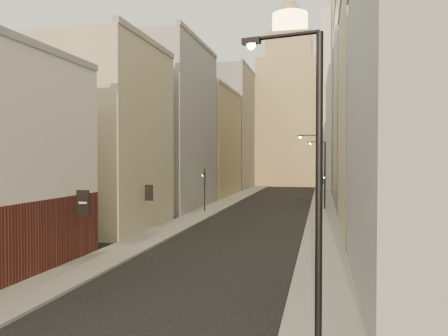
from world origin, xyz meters
TOP-DOWN VIEW (x-y plane):
  - sidewalk_left at (-6.50, 55.00)m, footprint 3.00×140.00m
  - sidewalk_right at (6.50, 55.00)m, footprint 3.00×140.00m
  - left_bldg_beige at (-12.00, 26.00)m, footprint 8.00×12.00m
  - left_bldg_grey at (-12.00, 42.00)m, footprint 8.00×16.00m
  - left_bldg_tan at (-12.00, 60.00)m, footprint 8.00×18.00m
  - left_bldg_wingrid at (-12.00, 80.00)m, footprint 8.00×20.00m
  - right_bldg_beige at (12.00, 30.00)m, footprint 8.00×16.00m
  - right_bldg_wingrid at (12.00, 50.00)m, footprint 8.00×20.00m
  - highrise at (18.00, 78.00)m, footprint 21.00×23.00m
  - clock_tower at (-1.00, 92.00)m, footprint 14.00×14.00m
  - white_tower at (10.00, 78.00)m, footprint 8.00×8.00m
  - streetlamp_near at (6.09, 4.88)m, footprint 2.66×0.71m
  - streetlamp_mid at (6.05, 31.79)m, footprint 2.18×0.53m
  - streetlamp_far at (6.52, 44.21)m, footprint 2.13×0.59m
  - traffic_light_left at (-6.71, 38.96)m, footprint 0.56×0.46m
  - traffic_light_right at (6.37, 36.32)m, footprint 0.74×0.74m

SIDE VIEW (x-z plane):
  - sidewalk_left at x=-6.50m, z-range 0.00..0.15m
  - sidewalk_right at x=6.50m, z-range 0.00..0.15m
  - traffic_light_left at x=-6.71m, z-range 1.09..6.09m
  - traffic_light_right at x=6.37m, z-range 1.42..6.42m
  - streetlamp_far at x=6.52m, z-range 0.58..8.78m
  - streetlamp_mid at x=6.05m, z-range 0.59..8.95m
  - streetlamp_near at x=6.09m, z-range 0.73..10.97m
  - left_bldg_beige at x=-12.00m, z-range 0.00..16.00m
  - left_bldg_tan at x=-12.00m, z-range 0.00..17.00m
  - left_bldg_grey at x=-12.00m, z-range 0.00..20.00m
  - right_bldg_beige at x=12.00m, z-range 0.00..20.00m
  - left_bldg_wingrid at x=-12.00m, z-range 0.00..24.00m
  - right_bldg_wingrid at x=12.00m, z-range 0.00..26.00m
  - clock_tower at x=-1.00m, z-range -4.82..40.08m
  - white_tower at x=10.00m, z-range -2.14..39.36m
  - highrise at x=18.00m, z-range 0.06..51.26m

